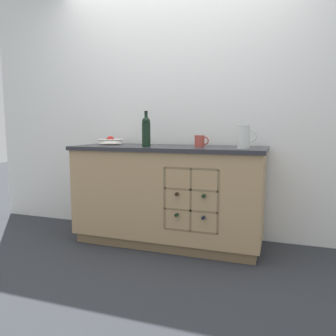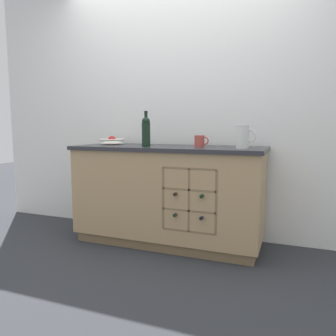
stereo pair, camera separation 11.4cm
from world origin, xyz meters
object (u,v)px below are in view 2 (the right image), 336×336
ceramic_mug (200,141)px  fruit_bowl (112,141)px  white_pitcher (243,136)px  standing_wine_bottle (146,131)px

ceramic_mug → fruit_bowl: bearing=177.6°
white_pitcher → ceramic_mug: white_pitcher is taller
fruit_bowl → white_pitcher: white_pitcher is taller
standing_wine_bottle → ceramic_mug: bearing=20.2°
white_pitcher → ceramic_mug: (-0.40, 0.17, -0.05)m
white_pitcher → standing_wine_bottle: standing_wine_bottle is taller
fruit_bowl → standing_wine_bottle: standing_wine_bottle is taller
ceramic_mug → standing_wine_bottle: standing_wine_bottle is taller
white_pitcher → ceramic_mug: size_ratio=1.47×
white_pitcher → fruit_bowl: bearing=170.8°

